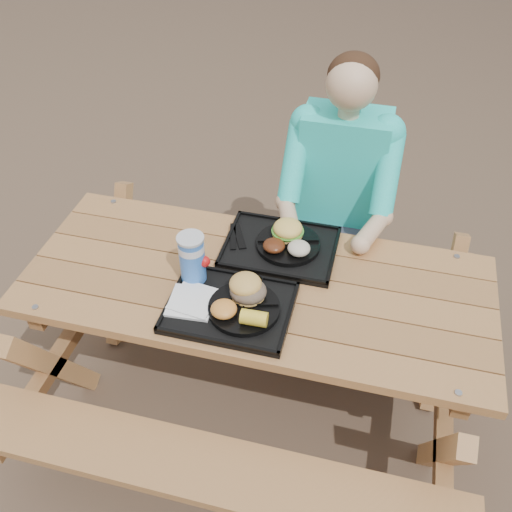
# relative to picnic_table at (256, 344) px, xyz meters

# --- Properties ---
(ground) EXTENTS (60.00, 60.00, 0.00)m
(ground) POSITION_rel_picnic_table_xyz_m (0.00, 0.00, -0.38)
(ground) COLOR #999999
(ground) RESTS_ON ground
(picnic_table) EXTENTS (1.80, 1.49, 0.75)m
(picnic_table) POSITION_rel_picnic_table_xyz_m (0.00, 0.00, 0.00)
(picnic_table) COLOR #999999
(picnic_table) RESTS_ON ground
(tray_near) EXTENTS (0.45, 0.35, 0.02)m
(tray_near) POSITION_rel_picnic_table_xyz_m (-0.05, -0.17, 0.39)
(tray_near) COLOR black
(tray_near) RESTS_ON picnic_table
(tray_far) EXTENTS (0.45, 0.35, 0.02)m
(tray_far) POSITION_rel_picnic_table_xyz_m (0.05, 0.20, 0.39)
(tray_far) COLOR black
(tray_far) RESTS_ON picnic_table
(plate_near) EXTENTS (0.26, 0.26, 0.02)m
(plate_near) POSITION_rel_picnic_table_xyz_m (0.00, -0.17, 0.41)
(plate_near) COLOR black
(plate_near) RESTS_ON tray_near
(plate_far) EXTENTS (0.26, 0.26, 0.02)m
(plate_far) POSITION_rel_picnic_table_xyz_m (0.08, 0.21, 0.41)
(plate_far) COLOR black
(plate_far) RESTS_ON tray_far
(napkin_stack) EXTENTS (0.17, 0.17, 0.02)m
(napkin_stack) POSITION_rel_picnic_table_xyz_m (-0.20, -0.19, 0.40)
(napkin_stack) COLOR white
(napkin_stack) RESTS_ON tray_near
(soda_cup) EXTENTS (0.10, 0.10, 0.19)m
(soda_cup) POSITION_rel_picnic_table_xyz_m (-0.23, -0.06, 0.49)
(soda_cup) COLOR blue
(soda_cup) RESTS_ON tray_near
(condiment_bbq) EXTENTS (0.05, 0.05, 0.03)m
(condiment_bbq) POSITION_rel_picnic_table_xyz_m (-0.05, -0.05, 0.41)
(condiment_bbq) COLOR black
(condiment_bbq) RESTS_ON tray_near
(condiment_mustard) EXTENTS (0.05, 0.05, 0.03)m
(condiment_mustard) POSITION_rel_picnic_table_xyz_m (0.01, -0.04, 0.41)
(condiment_mustard) COLOR yellow
(condiment_mustard) RESTS_ON tray_near
(sandwich) EXTENTS (0.13, 0.13, 0.13)m
(sandwich) POSITION_rel_picnic_table_xyz_m (0.00, -0.12, 0.48)
(sandwich) COLOR gold
(sandwich) RESTS_ON plate_near
(mac_cheese) EXTENTS (0.09, 0.09, 0.05)m
(mac_cheese) POSITION_rel_picnic_table_xyz_m (-0.06, -0.23, 0.44)
(mac_cheese) COLOR gold
(mac_cheese) RESTS_ON plate_near
(corn_cob) EXTENTS (0.10, 0.10, 0.05)m
(corn_cob) POSITION_rel_picnic_table_xyz_m (0.06, -0.24, 0.44)
(corn_cob) COLOR yellow
(corn_cob) RESTS_ON plate_near
(cutlery_far) EXTENTS (0.10, 0.16, 0.01)m
(cutlery_far) POSITION_rel_picnic_table_xyz_m (-0.13, 0.22, 0.40)
(cutlery_far) COLOR black
(cutlery_far) RESTS_ON tray_far
(burger) EXTENTS (0.12, 0.12, 0.11)m
(burger) POSITION_rel_picnic_table_xyz_m (0.07, 0.25, 0.47)
(burger) COLOR #F3C355
(burger) RESTS_ON plate_far
(baked_beans) EXTENTS (0.09, 0.09, 0.04)m
(baked_beans) POSITION_rel_picnic_table_xyz_m (0.03, 0.15, 0.44)
(baked_beans) COLOR #562511
(baked_beans) RESTS_ON plate_far
(potato_salad) EXTENTS (0.09, 0.09, 0.05)m
(potato_salad) POSITION_rel_picnic_table_xyz_m (0.13, 0.16, 0.44)
(potato_salad) COLOR beige
(potato_salad) RESTS_ON plate_far
(diner) EXTENTS (0.48, 0.84, 1.28)m
(diner) POSITION_rel_picnic_table_xyz_m (0.23, 0.68, 0.27)
(diner) COLOR #1CBAC6
(diner) RESTS_ON ground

